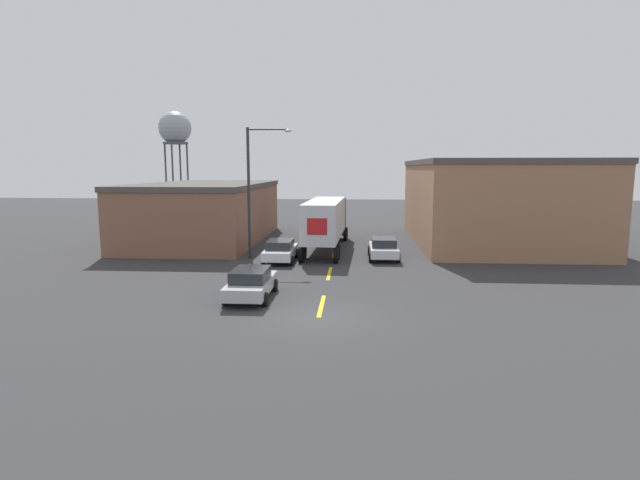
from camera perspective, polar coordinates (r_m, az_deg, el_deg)
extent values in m
plane|color=#333335|center=(21.50, -0.16, -8.86)|extent=(160.00, 160.00, 0.00)
cube|color=gold|center=(23.29, 0.17, -7.50)|extent=(0.20, 3.71, 0.01)
cube|color=gold|center=(30.20, 1.08, -3.83)|extent=(0.20, 3.71, 0.01)
cube|color=gold|center=(37.20, 1.64, -1.53)|extent=(0.20, 3.71, 0.01)
cube|color=brown|center=(44.87, -12.89, 2.92)|extent=(9.70, 18.49, 4.62)
cube|color=#4C4742|center=(44.71, -13.00, 6.13)|extent=(9.90, 18.69, 0.40)
cube|color=#9E7051|center=(44.34, 19.06, 3.88)|extent=(12.66, 18.68, 6.57)
cube|color=#4C4742|center=(44.24, 19.28, 8.38)|extent=(12.86, 18.88, 0.40)
cube|color=black|center=(44.07, 1.43, 2.73)|extent=(2.37, 2.76, 3.08)
cube|color=silver|center=(37.37, 0.56, 2.45)|extent=(2.78, 10.25, 2.73)
cube|color=red|center=(32.34, -0.34, 1.54)|extent=(1.31, 0.08, 1.09)
cylinder|color=black|center=(44.50, 2.99, 0.78)|extent=(0.32, 1.09, 1.08)
cylinder|color=black|center=(44.69, -0.06, 0.83)|extent=(0.32, 1.09, 1.08)
cylinder|color=black|center=(43.44, 2.91, 0.60)|extent=(0.32, 1.09, 1.08)
cylinder|color=black|center=(43.64, -0.22, 0.64)|extent=(0.32, 1.09, 1.08)
cylinder|color=black|center=(34.69, 2.04, -1.35)|extent=(0.32, 1.09, 1.08)
cylinder|color=black|center=(34.95, -1.86, -1.28)|extent=(0.32, 1.09, 1.08)
cylinder|color=black|center=(33.32, 1.86, -1.75)|extent=(0.32, 1.09, 1.08)
cylinder|color=black|center=(33.58, -2.19, -1.67)|extent=(0.32, 1.09, 1.08)
cube|color=#B2B2B7|center=(24.69, -7.88, -5.18)|extent=(1.88, 4.50, 0.60)
cube|color=#23282D|center=(24.43, -7.97, -3.94)|extent=(1.65, 2.34, 0.55)
cylinder|color=black|center=(25.92, -5.19, -5.16)|extent=(0.22, 0.65, 0.65)
cylinder|color=black|center=(26.28, -9.25, -5.05)|extent=(0.22, 0.65, 0.65)
cylinder|color=black|center=(23.26, -6.29, -6.75)|extent=(0.22, 0.65, 0.65)
cylinder|color=black|center=(23.66, -10.80, -6.59)|extent=(0.22, 0.65, 0.65)
cube|color=silver|center=(35.20, 7.25, -1.13)|extent=(1.88, 4.50, 0.60)
cube|color=#23282D|center=(34.98, 7.28, -0.24)|extent=(1.65, 2.34, 0.55)
cylinder|color=black|center=(36.69, 8.59, -1.24)|extent=(0.22, 0.65, 0.65)
cylinder|color=black|center=(36.58, 5.66, -1.22)|extent=(0.22, 0.65, 0.65)
cylinder|color=black|center=(33.95, 8.96, -2.02)|extent=(0.22, 0.65, 0.65)
cylinder|color=black|center=(33.84, 5.79, -1.99)|extent=(0.22, 0.65, 0.65)
cube|color=silver|center=(34.05, -4.54, -1.40)|extent=(1.88, 4.50, 0.60)
cube|color=#23282D|center=(33.83, -4.58, -0.48)|extent=(1.65, 2.34, 0.55)
cylinder|color=black|center=(35.34, -2.69, -1.52)|extent=(0.22, 0.65, 0.65)
cylinder|color=black|center=(35.61, -5.69, -1.48)|extent=(0.22, 0.65, 0.65)
cylinder|color=black|center=(32.62, -3.26, -2.35)|extent=(0.22, 0.65, 0.65)
cylinder|color=black|center=(32.91, -6.51, -2.30)|extent=(0.22, 0.65, 0.65)
cylinder|color=#47474C|center=(82.45, -14.87, 7.20)|extent=(0.28, 0.28, 10.35)
cylinder|color=#47474C|center=(84.71, -15.63, 7.19)|extent=(0.28, 0.28, 10.35)
cylinder|color=#47474C|center=(83.66, -17.19, 7.12)|extent=(0.28, 0.28, 10.35)
cylinder|color=#47474C|center=(81.37, -16.47, 7.13)|extent=(0.28, 0.28, 10.35)
cylinder|color=#4C4C51|center=(83.12, -16.18, 10.59)|extent=(3.84, 3.84, 0.30)
sphere|color=#939EA8|center=(83.26, -16.25, 12.21)|extent=(5.08, 5.08, 5.08)
cylinder|color=#2D2D30|center=(35.09, -8.13, 5.25)|extent=(0.20, 0.20, 9.06)
cylinder|color=#2D2D30|center=(34.87, -5.99, 12.47)|extent=(2.78, 0.11, 0.11)
ellipsoid|color=silver|center=(34.65, -3.67, 12.36)|extent=(0.56, 0.32, 0.22)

